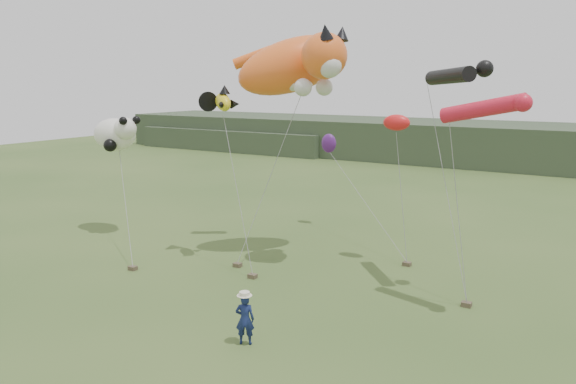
% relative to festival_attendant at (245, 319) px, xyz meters
% --- Properties ---
extents(ground, '(120.00, 120.00, 0.00)m').
position_rel_festival_attendant_xyz_m(ground, '(-1.18, 0.97, -0.82)').
color(ground, '#385123').
rests_on(ground, ground).
extents(headland, '(90.00, 13.00, 4.00)m').
position_rel_festival_attendant_xyz_m(headland, '(-4.30, 45.65, 1.11)').
color(headland, '#2D3D28').
rests_on(headland, ground).
extents(festival_attendant, '(0.71, 0.62, 1.63)m').
position_rel_festival_attendant_xyz_m(festival_attendant, '(0.00, 0.00, 0.00)').
color(festival_attendant, '#141F4C').
rests_on(festival_attendant, ground).
extents(sandbag_anchors, '(13.90, 7.05, 0.18)m').
position_rel_festival_attendant_xyz_m(sandbag_anchors, '(-1.85, 6.18, -0.73)').
color(sandbag_anchors, brown).
rests_on(sandbag_anchors, ground).
extents(cat_kite, '(6.98, 5.52, 3.78)m').
position_rel_festival_attendant_xyz_m(cat_kite, '(-3.26, 8.97, 8.07)').
color(cat_kite, orange).
rests_on(cat_kite, ground).
extents(fish_kite, '(2.54, 1.65, 1.28)m').
position_rel_festival_attendant_xyz_m(fish_kite, '(-6.28, 6.82, 6.44)').
color(fish_kite, yellow).
rests_on(fish_kite, ground).
extents(tube_kites, '(4.65, 4.19, 2.24)m').
position_rel_festival_attendant_xyz_m(tube_kites, '(4.68, 7.51, 7.02)').
color(tube_kites, black).
rests_on(tube_kites, ground).
extents(panda_kite, '(3.06, 1.98, 1.90)m').
position_rel_festival_attendant_xyz_m(panda_kite, '(-13.80, 7.62, 4.56)').
color(panda_kite, white).
rests_on(panda_kite, ground).
extents(misc_kites, '(6.64, 5.11, 2.52)m').
position_rel_festival_attendant_xyz_m(misc_kites, '(-1.74, 12.45, 4.76)').
color(misc_kites, red).
rests_on(misc_kites, ground).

